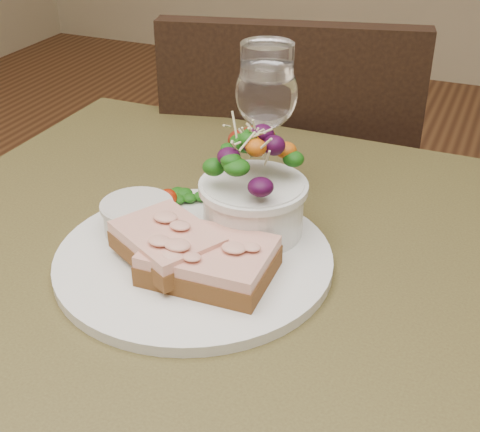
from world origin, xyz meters
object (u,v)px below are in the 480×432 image
at_px(cafe_table, 216,346).
at_px(sandwich_back, 167,243).
at_px(wine_glass, 266,97).
at_px(salad_bowl, 253,184).
at_px(dinner_plate, 194,259).
at_px(ramekin, 138,216).
at_px(chair_far, 288,284).
at_px(sandwich_front, 209,261).

xyz_separation_m(cafe_table, sandwich_back, (-0.04, -0.02, 0.14)).
bearing_deg(sandwich_back, wine_glass, 111.92).
height_order(cafe_table, salad_bowl, salad_bowl).
bearing_deg(dinner_plate, sandwich_back, -128.09).
relative_size(dinner_plate, sandwich_back, 2.22).
bearing_deg(ramekin, salad_bowl, 23.13).
bearing_deg(dinner_plate, ramekin, 166.81).
xyz_separation_m(dinner_plate, ramekin, (-0.08, 0.02, 0.03)).
xyz_separation_m(cafe_table, wine_glass, (-0.02, 0.20, 0.22)).
xyz_separation_m(chair_far, wine_glass, (0.09, -0.41, 0.58)).
height_order(cafe_table, sandwich_back, sandwich_back).
height_order(cafe_table, wine_glass, wine_glass).
bearing_deg(cafe_table, ramekin, 166.36).
bearing_deg(ramekin, sandwich_front, -22.40).
relative_size(sandwich_back, ramekin, 1.78).
distance_m(cafe_table, sandwich_front, 0.13).
bearing_deg(cafe_table, dinner_plate, 165.06).
height_order(cafe_table, chair_far, chair_far).
relative_size(dinner_plate, sandwich_front, 2.31).
bearing_deg(ramekin, chair_far, 90.92).
height_order(chair_far, sandwich_back, chair_far).
relative_size(cafe_table, sandwich_back, 6.01).
bearing_deg(cafe_table, chair_far, 100.63).
relative_size(ramekin, salad_bowl, 0.59).
bearing_deg(chair_far, salad_bowl, 89.36).
bearing_deg(sandwich_front, cafe_table, 100.68).
bearing_deg(sandwich_back, cafe_table, 47.79).
bearing_deg(salad_bowl, cafe_table, -100.01).
relative_size(dinner_plate, salad_bowl, 2.33).
xyz_separation_m(cafe_table, dinner_plate, (-0.03, 0.01, 0.11)).
relative_size(dinner_plate, wine_glass, 1.69).
xyz_separation_m(dinner_plate, sandwich_back, (-0.02, -0.02, 0.03)).
bearing_deg(chair_far, wine_glass, 88.83).
relative_size(chair_far, ramekin, 12.00).
bearing_deg(cafe_table, sandwich_back, -160.65).
bearing_deg(sandwich_front, ramekin, 155.82).
bearing_deg(cafe_table, sandwich_front, -77.55).
distance_m(sandwich_back, ramekin, 0.07).
bearing_deg(sandwich_back, salad_bowl, 86.03).
height_order(cafe_table, sandwich_front, sandwich_front).
xyz_separation_m(chair_far, sandwich_front, (0.12, -0.63, 0.49)).
xyz_separation_m(sandwich_front, sandwich_back, (-0.05, 0.00, 0.01)).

